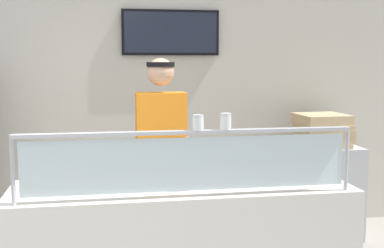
{
  "coord_description": "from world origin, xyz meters",
  "views": [
    {
      "loc": [
        0.6,
        -2.78,
        1.74
      ],
      "look_at": [
        1.15,
        0.37,
        1.34
      ],
      "focal_mm": 47.51,
      "sensor_mm": 36.0,
      "label": 1
    }
  ],
  "objects_px": {
    "pizza_server": "(170,179)",
    "worker_figure": "(162,156)",
    "pepper_flake_shaker": "(226,122)",
    "pizza_tray": "(174,181)",
    "pizza_box_stack": "(322,130)",
    "parmesan_shaker": "(198,124)"
  },
  "relations": [
    {
      "from": "pizza_box_stack",
      "to": "pepper_flake_shaker",
      "type": "bearing_deg",
      "value": -128.35
    },
    {
      "from": "pizza_server",
      "to": "worker_figure",
      "type": "xyz_separation_m",
      "value": [
        0.03,
        0.68,
        0.02
      ]
    },
    {
      "from": "pizza_server",
      "to": "parmesan_shaker",
      "type": "relative_size",
      "value": 3.13
    },
    {
      "from": "pizza_tray",
      "to": "pizza_server",
      "type": "bearing_deg",
      "value": -143.79
    },
    {
      "from": "pizza_tray",
      "to": "worker_figure",
      "type": "height_order",
      "value": "worker_figure"
    },
    {
      "from": "pizza_server",
      "to": "pepper_flake_shaker",
      "type": "distance_m",
      "value": 0.59
    },
    {
      "from": "pizza_box_stack",
      "to": "pizza_tray",
      "type": "bearing_deg",
      "value": -139.23
    },
    {
      "from": "pizza_tray",
      "to": "pizza_box_stack",
      "type": "relative_size",
      "value": 0.84
    },
    {
      "from": "pizza_tray",
      "to": "pepper_flake_shaker",
      "type": "bearing_deg",
      "value": -52.73
    },
    {
      "from": "pizza_server",
      "to": "worker_figure",
      "type": "height_order",
      "value": "worker_figure"
    },
    {
      "from": "pizza_box_stack",
      "to": "parmesan_shaker",
      "type": "bearing_deg",
      "value": -131.43
    },
    {
      "from": "pepper_flake_shaker",
      "to": "worker_figure",
      "type": "distance_m",
      "value": 1.1
    },
    {
      "from": "pepper_flake_shaker",
      "to": "worker_figure",
      "type": "height_order",
      "value": "worker_figure"
    },
    {
      "from": "worker_figure",
      "to": "pizza_box_stack",
      "type": "bearing_deg",
      "value": 25.01
    },
    {
      "from": "pizza_server",
      "to": "pizza_box_stack",
      "type": "relative_size",
      "value": 0.56
    },
    {
      "from": "worker_figure",
      "to": "parmesan_shaker",
      "type": "bearing_deg",
      "value": -84.45
    },
    {
      "from": "pizza_server",
      "to": "pizza_box_stack",
      "type": "height_order",
      "value": "pizza_box_stack"
    },
    {
      "from": "worker_figure",
      "to": "pizza_server",
      "type": "bearing_deg",
      "value": -92.28
    },
    {
      "from": "pizza_server",
      "to": "pizza_tray",
      "type": "bearing_deg",
      "value": 24.6
    },
    {
      "from": "pizza_server",
      "to": "worker_figure",
      "type": "relative_size",
      "value": 0.16
    },
    {
      "from": "pizza_tray",
      "to": "pizza_server",
      "type": "height_order",
      "value": "pizza_server"
    },
    {
      "from": "worker_figure",
      "to": "pepper_flake_shaker",
      "type": "bearing_deg",
      "value": -75.44
    }
  ]
}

